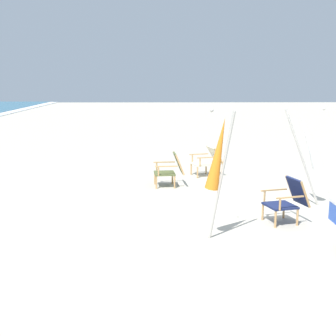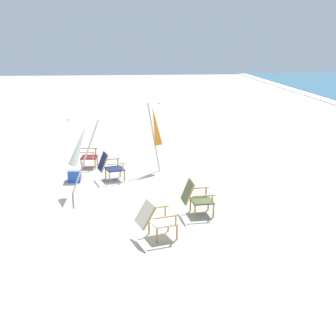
# 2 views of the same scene
# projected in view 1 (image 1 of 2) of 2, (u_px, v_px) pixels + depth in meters

# --- Properties ---
(ground_plane) EXTENTS (80.00, 80.00, 0.00)m
(ground_plane) POSITION_uv_depth(u_px,v_px,m) (249.00, 202.00, 9.83)
(ground_plane) COLOR #B7AF9E
(beach_chair_front_right) EXTENTS (0.77, 0.91, 0.77)m
(beach_chair_front_right) POSITION_uv_depth(u_px,v_px,m) (208.00, 160.00, 12.39)
(beach_chair_front_right) COLOR beige
(beach_chair_front_right) RESTS_ON ground
(beach_chair_far_center) EXTENTS (0.64, 0.75, 0.81)m
(beach_chair_far_center) POSITION_uv_depth(u_px,v_px,m) (171.00, 169.00, 11.17)
(beach_chair_far_center) COLOR #515B33
(beach_chair_far_center) RESTS_ON ground
(beach_chair_back_right) EXTENTS (0.74, 0.83, 0.81)m
(beach_chair_back_right) POSITION_uv_depth(u_px,v_px,m) (288.00, 199.00, 8.38)
(beach_chair_back_right) COLOR #19234C
(beach_chair_back_right) RESTS_ON ground
(umbrella_furled_orange) EXTENTS (0.35, 0.49, 2.10)m
(umbrella_furled_orange) POSITION_uv_depth(u_px,v_px,m) (218.00, 155.00, 7.33)
(umbrella_furled_orange) COLOR #B7B2A8
(umbrella_furled_orange) RESTS_ON ground
(umbrella_furled_white) EXTENTS (0.24, 0.84, 2.00)m
(umbrella_furled_white) POSITION_uv_depth(u_px,v_px,m) (309.00, 142.00, 9.35)
(umbrella_furled_white) COLOR #B7B2A8
(umbrella_furled_white) RESTS_ON ground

